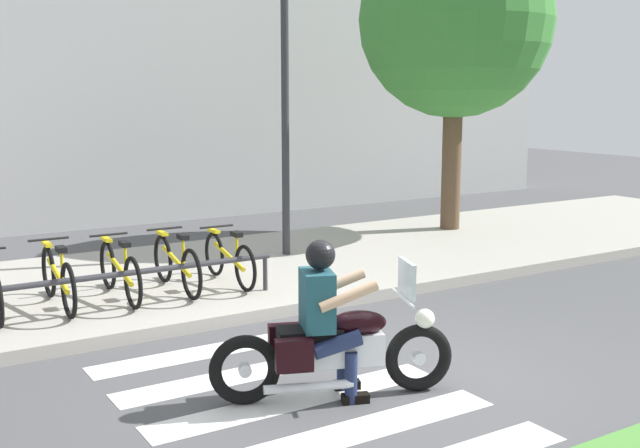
{
  "coord_description": "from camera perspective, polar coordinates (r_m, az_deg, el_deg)",
  "views": [
    {
      "loc": [
        -4.19,
        -5.59,
        2.69
      ],
      "look_at": [
        0.52,
        1.99,
        1.15
      ],
      "focal_mm": 43.35,
      "sensor_mm": 36.0,
      "label": 1
    }
  ],
  "objects": [
    {
      "name": "ground_plane",
      "position": [
        7.48,
        4.77,
        -11.33
      ],
      "size": [
        48.0,
        48.0,
        0.0
      ],
      "primitive_type": "plane",
      "color": "#4C4C4F"
    },
    {
      "name": "sidewalk",
      "position": [
        11.18,
        -8.96,
        -3.87
      ],
      "size": [
        24.0,
        4.4,
        0.15
      ],
      "primitive_type": "cube",
      "color": "#A8A399",
      "rests_on": "ground"
    },
    {
      "name": "crosswalk_stripe_1",
      "position": [
        6.37,
        2.03,
        -15.18
      ],
      "size": [
        2.8,
        0.4,
        0.01
      ],
      "primitive_type": "cube",
      "color": "white",
      "rests_on": "ground"
    },
    {
      "name": "crosswalk_stripe_2",
      "position": [
        6.99,
        -1.72,
        -12.83
      ],
      "size": [
        2.8,
        0.4,
        0.01
      ],
      "primitive_type": "cube",
      "color": "white",
      "rests_on": "ground"
    },
    {
      "name": "crosswalk_stripe_3",
      "position": [
        7.64,
        -4.79,
        -10.83
      ],
      "size": [
        2.8,
        0.4,
        0.01
      ],
      "primitive_type": "cube",
      "color": "white",
      "rests_on": "ground"
    },
    {
      "name": "crosswalk_stripe_4",
      "position": [
        8.32,
        -7.33,
        -9.13
      ],
      "size": [
        2.8,
        0.4,
        0.01
      ],
      "primitive_type": "cube",
      "color": "white",
      "rests_on": "ground"
    },
    {
      "name": "motorcycle",
      "position": [
        6.89,
        1.11,
        -9.15
      ],
      "size": [
        2.1,
        0.97,
        1.21
      ],
      "color": "black",
      "rests_on": "ground"
    },
    {
      "name": "rider",
      "position": [
        6.77,
        0.46,
        -6.26
      ],
      "size": [
        0.74,
        0.68,
        1.43
      ],
      "color": "#1E4C59",
      "rests_on": "ground"
    },
    {
      "name": "bicycle_1",
      "position": [
        9.65,
        -18.78,
        -3.83
      ],
      "size": [
        0.48,
        1.72,
        0.78
      ],
      "color": "black",
      "rests_on": "sidewalk"
    },
    {
      "name": "bicycle_2",
      "position": [
        9.83,
        -14.58,
        -3.41
      ],
      "size": [
        0.48,
        1.71,
        0.77
      ],
      "color": "black",
      "rests_on": "sidewalk"
    },
    {
      "name": "bicycle_3",
      "position": [
        10.07,
        -10.55,
        -2.93
      ],
      "size": [
        0.48,
        1.69,
        0.78
      ],
      "color": "black",
      "rests_on": "sidewalk"
    },
    {
      "name": "bicycle_4",
      "position": [
        10.35,
        -6.73,
        -2.56
      ],
      "size": [
        0.48,
        1.62,
        0.74
      ],
      "color": "black",
      "rests_on": "sidewalk"
    },
    {
      "name": "bike_rack",
      "position": [
        9.3,
        -13.57,
        -3.71
      ],
      "size": [
        3.56,
        0.07,
        0.49
      ],
      "color": "#333338",
      "rests_on": "sidewalk"
    },
    {
      "name": "street_lamp",
      "position": [
        11.96,
        -2.6,
        9.66
      ],
      "size": [
        0.28,
        0.28,
        4.42
      ],
      "color": "#2D2D33",
      "rests_on": "ground"
    },
    {
      "name": "tree_near_rack",
      "position": [
        14.53,
        9.98,
        14.53
      ],
      "size": [
        3.5,
        3.5,
        5.7
      ],
      "color": "brown",
      "rests_on": "ground"
    },
    {
      "name": "building_backdrop",
      "position": [
        16.35,
        -17.47,
        14.75
      ],
      "size": [
        24.0,
        1.2,
        8.47
      ],
      "primitive_type": "cube",
      "color": "#AEAEAE",
      "rests_on": "ground"
    }
  ]
}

